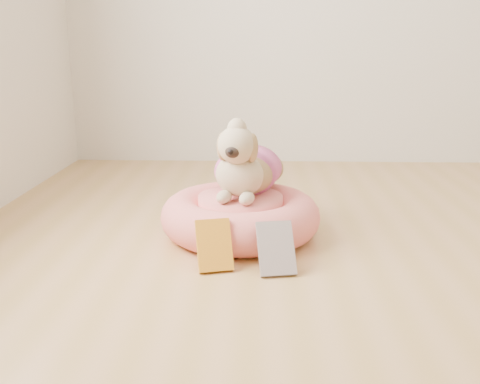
{
  "coord_description": "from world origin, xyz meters",
  "views": [
    {
      "loc": [
        -0.82,
        -1.16,
        0.72
      ],
      "look_at": [
        -0.88,
        0.78,
        0.19
      ],
      "focal_mm": 40.0,
      "sensor_mm": 36.0,
      "label": 1
    }
  ],
  "objects_px": {
    "pet_bed": "(240,216)",
    "book_yellow": "(214,245)",
    "book_white": "(276,248)",
    "dog": "(246,154)"
  },
  "relations": [
    {
      "from": "pet_bed",
      "to": "dog",
      "type": "relative_size",
      "value": 1.44
    },
    {
      "from": "pet_bed",
      "to": "book_yellow",
      "type": "relative_size",
      "value": 3.56
    },
    {
      "from": "pet_bed",
      "to": "book_yellow",
      "type": "distance_m",
      "value": 0.34
    },
    {
      "from": "book_yellow",
      "to": "book_white",
      "type": "distance_m",
      "value": 0.21
    },
    {
      "from": "pet_bed",
      "to": "book_white",
      "type": "bearing_deg",
      "value": -69.85
    },
    {
      "from": "pet_bed",
      "to": "book_white",
      "type": "xyz_separation_m",
      "value": [
        0.13,
        -0.35,
        0.0
      ]
    },
    {
      "from": "book_white",
      "to": "book_yellow",
      "type": "bearing_deg",
      "value": 165.62
    },
    {
      "from": "pet_bed",
      "to": "book_yellow",
      "type": "bearing_deg",
      "value": -102.82
    },
    {
      "from": "pet_bed",
      "to": "dog",
      "type": "xyz_separation_m",
      "value": [
        0.02,
        0.03,
        0.24
      ]
    },
    {
      "from": "dog",
      "to": "book_yellow",
      "type": "relative_size",
      "value": 2.47
    }
  ]
}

